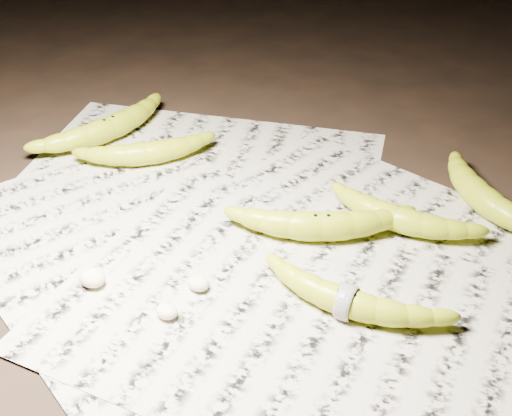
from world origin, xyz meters
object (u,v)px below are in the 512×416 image
Objects in this scene: banana_left_a at (109,126)px; banana_left_b at (147,151)px; banana_center at (321,224)px; banana_upper_b at (482,195)px; banana_taped at (347,300)px; banana_upper_a at (398,216)px.

banana_left_a reaches higher than banana_left_b.
banana_left_a is 1.22× the size of banana_left_b.
banana_left_b is at bearing 142.42° from banana_center.
banana_left_a is 0.61m from banana_upper_b.
banana_left_b reaches higher than banana_taped.
banana_left_a is 0.56m from banana_taped.
banana_taped is at bearing -95.68° from banana_left_a.
banana_upper_b is (0.58, 0.18, -0.00)m from banana_left_a.
banana_upper_a is (-0.03, 0.19, 0.00)m from banana_taped.
banana_left_a and banana_upper_b have the same top height.
banana_upper_b is (0.15, 0.20, -0.00)m from banana_center.
banana_upper_a is at bearing -40.74° from banana_left_b.
banana_upper_a is at bearing 90.38° from banana_taped.
banana_left_a and banana_center have the same top height.
banana_left_b is at bearing -92.50° from banana_left_a.
banana_left_a reaches higher than banana_upper_a.
banana_left_a is at bearing -131.34° from banana_upper_b.
banana_left_a is 0.51m from banana_upper_a.
banana_upper_b reaches higher than banana_upper_a.
banana_left_a reaches higher than banana_taped.
banana_left_b is 0.45m from banana_taped.
banana_left_a is at bearing 156.98° from banana_taped.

